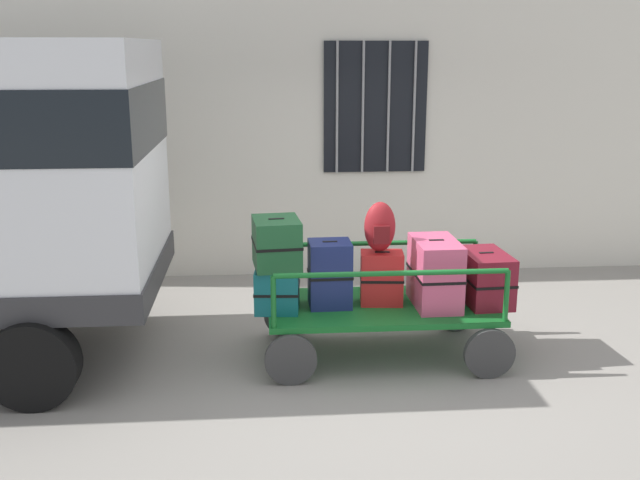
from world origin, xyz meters
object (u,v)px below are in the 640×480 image
(suitcase_left_bottom, at_px, (277,288))
(suitcase_midright_bottom, at_px, (435,273))
(luggage_cart, at_px, (381,315))
(suitcase_center_bottom, at_px, (382,278))
(suitcase_left_middle, at_px, (277,243))
(suitcase_right_bottom, at_px, (485,278))
(suitcase_midleft_bottom, at_px, (330,274))
(backpack, at_px, (380,227))

(suitcase_left_bottom, relative_size, suitcase_midright_bottom, 0.74)
(luggage_cart, xyz_separation_m, suitcase_center_bottom, (-0.00, 0.03, 0.33))
(suitcase_left_middle, height_order, suitcase_right_bottom, suitcase_left_middle)
(suitcase_midleft_bottom, bearing_deg, suitcase_center_bottom, 2.12)
(suitcase_left_bottom, bearing_deg, luggage_cart, 1.55)
(suitcase_midright_bottom, distance_m, backpack, 0.63)
(suitcase_center_bottom, bearing_deg, suitcase_midright_bottom, -8.40)
(suitcase_midright_bottom, height_order, suitcase_right_bottom, suitcase_midright_bottom)
(suitcase_center_bottom, bearing_deg, luggage_cart, -90.00)
(luggage_cart, distance_m, suitcase_left_bottom, 0.96)
(suitcase_midleft_bottom, relative_size, suitcase_right_bottom, 0.92)
(backpack, bearing_deg, suitcase_right_bottom, -2.07)
(suitcase_left_bottom, relative_size, suitcase_left_middle, 0.91)
(backpack, bearing_deg, luggage_cart, -56.55)
(suitcase_left_middle, bearing_deg, suitcase_midleft_bottom, 3.32)
(suitcase_midleft_bottom, relative_size, suitcase_center_bottom, 1.23)
(suitcase_center_bottom, height_order, suitcase_midright_bottom, suitcase_midright_bottom)
(suitcase_center_bottom, relative_size, suitcase_right_bottom, 0.75)
(suitcase_center_bottom, bearing_deg, suitcase_left_bottom, -176.46)
(suitcase_midright_bottom, height_order, backpack, backpack)
(suitcase_midleft_bottom, xyz_separation_m, suitcase_center_bottom, (0.46, 0.02, -0.05))
(suitcase_left_middle, distance_m, backpack, 0.90)
(suitcase_left_middle, xyz_separation_m, suitcase_right_bottom, (1.84, 0.01, -0.36))
(luggage_cart, relative_size, suitcase_midleft_bottom, 3.56)
(suitcase_midright_bottom, relative_size, suitcase_right_bottom, 1.02)
(suitcase_midleft_bottom, distance_m, suitcase_midright_bottom, 0.92)
(luggage_cart, xyz_separation_m, suitcase_left_bottom, (-0.92, -0.02, 0.28))
(suitcase_midleft_bottom, xyz_separation_m, suitcase_midright_bottom, (0.92, -0.05, 0.00))
(suitcase_left_bottom, distance_m, suitcase_center_bottom, 0.92)
(luggage_cart, height_order, suitcase_left_middle, suitcase_left_middle)
(suitcase_left_bottom, xyz_separation_m, backpack, (0.89, 0.06, 0.51))
(suitcase_left_middle, xyz_separation_m, suitcase_midleft_bottom, (0.46, 0.03, -0.30))
(suitcase_midright_bottom, relative_size, backpack, 1.47)
(luggage_cart, bearing_deg, suitcase_left_bottom, -178.45)
(suitcase_midleft_bottom, relative_size, suitcase_midright_bottom, 0.90)
(suitcase_left_middle, height_order, backpack, backpack)
(luggage_cart, height_order, suitcase_center_bottom, suitcase_center_bottom)
(luggage_cart, bearing_deg, suitcase_left_middle, -179.27)
(luggage_cart, bearing_deg, backpack, 123.45)
(suitcase_midleft_bottom, distance_m, suitcase_center_bottom, 0.46)
(luggage_cart, xyz_separation_m, suitcase_left_middle, (-0.92, -0.01, 0.68))
(suitcase_midright_bottom, xyz_separation_m, suitcase_right_bottom, (0.46, 0.04, -0.07))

